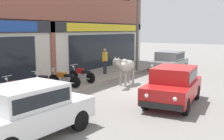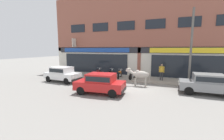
% 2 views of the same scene
% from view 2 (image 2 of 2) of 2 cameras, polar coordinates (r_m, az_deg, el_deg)
% --- Properties ---
extents(ground_plane, '(90.00, 90.00, 0.00)m').
position_cam_2_polar(ground_plane, '(12.47, 4.93, -6.85)').
color(ground_plane, gray).
extents(sidewalk, '(19.00, 3.25, 0.15)m').
position_cam_2_polar(sidewalk, '(16.06, 8.95, -3.27)').
color(sidewalk, gray).
rests_on(sidewalk, ground).
extents(shop_building, '(23.00, 1.40, 9.71)m').
position_cam_2_polar(shop_building, '(17.65, 10.68, 12.63)').
color(shop_building, '#8E5142').
rests_on(shop_building, ground).
extents(cow, '(2.15, 0.52, 1.61)m').
position_cam_2_polar(cow, '(13.13, 10.46, -1.70)').
color(cow, '#9E998E').
rests_on(cow, ground).
extents(car_0, '(3.70, 1.85, 1.46)m').
position_cam_2_polar(car_0, '(15.45, -18.40, -1.25)').
color(car_0, black).
rests_on(car_0, ground).
extents(car_1, '(3.62, 1.63, 1.46)m').
position_cam_2_polar(car_1, '(12.55, 32.46, -4.19)').
color(car_1, black).
rests_on(car_1, ground).
extents(car_2, '(3.72, 1.91, 1.46)m').
position_cam_2_polar(car_2, '(10.79, -4.44, -4.76)').
color(car_2, black).
rests_on(car_2, ground).
extents(motorcycle_0, '(0.52, 1.81, 0.88)m').
position_cam_2_polar(motorcycle_0, '(16.88, -5.53, -1.06)').
color(motorcycle_0, black).
rests_on(motorcycle_0, sidewalk).
extents(motorcycle_1, '(0.53, 1.81, 0.88)m').
position_cam_2_polar(motorcycle_1, '(16.27, -1.04, -1.36)').
color(motorcycle_1, black).
rests_on(motorcycle_1, sidewalk).
extents(motorcycle_2, '(0.52, 1.81, 0.88)m').
position_cam_2_polar(motorcycle_2, '(15.81, 2.88, -1.65)').
color(motorcycle_2, black).
rests_on(motorcycle_2, sidewalk).
extents(motorcycle_3, '(0.54, 1.81, 0.88)m').
position_cam_2_polar(motorcycle_3, '(15.43, 7.84, -1.96)').
color(motorcycle_3, black).
rests_on(motorcycle_3, sidewalk).
extents(pedestrian, '(0.50, 0.32, 1.60)m').
position_cam_2_polar(pedestrian, '(15.28, 18.38, -0.13)').
color(pedestrian, '#2D2D33').
rests_on(pedestrian, sidewalk).
extents(utility_pole, '(0.18, 0.18, 6.34)m').
position_cam_2_polar(utility_pole, '(14.10, 27.91, 7.62)').
color(utility_pole, '#595651').
rests_on(utility_pole, sidewalk).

